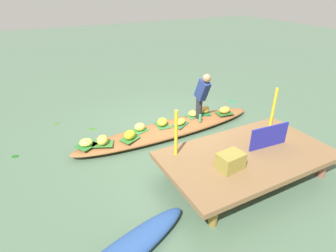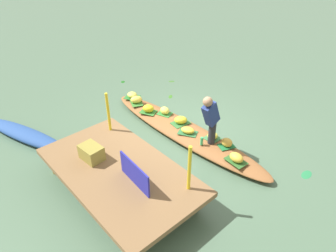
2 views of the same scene
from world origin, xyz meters
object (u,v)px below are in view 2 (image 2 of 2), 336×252
vendor_boat (183,131)px  banana_bunch_3 (132,95)px  banana_bunch_4 (181,120)px  banana_bunch_8 (136,99)px  banana_bunch_7 (236,157)px  water_bottle (202,141)px  produce_crate (91,153)px  market_banner (135,174)px  moored_boat (25,134)px  banana_bunch_6 (165,110)px  vendor_person (211,117)px  banana_bunch_0 (227,142)px  banana_bunch_1 (148,108)px  banana_bunch_5 (188,130)px  banana_bunch_2 (213,136)px

vendor_boat → banana_bunch_3: (2.03, 0.00, 0.19)m
banana_bunch_4 → banana_bunch_8: bearing=6.6°
banana_bunch_4 → banana_bunch_7: size_ratio=1.01×
water_bottle → produce_crate: (0.86, 2.17, 0.33)m
banana_bunch_4 → market_banner: bearing=117.5°
moored_boat → market_banner: 3.51m
banana_bunch_6 → vendor_person: vendor_person is taller
banana_bunch_7 → banana_bunch_8: banana_bunch_8 is taller
banana_bunch_0 → vendor_person: 0.71m
banana_bunch_1 → banana_bunch_6: (-0.35, -0.25, -0.01)m
water_bottle → market_banner: bearing=96.7°
banana_bunch_1 → banana_bunch_5: bearing=-176.7°
banana_bunch_0 → market_banner: 2.36m
banana_bunch_8 → vendor_person: bearing=-179.2°
banana_bunch_0 → banana_bunch_6: 1.92m
banana_bunch_6 → banana_bunch_8: banana_bunch_8 is taller
banana_bunch_0 → banana_bunch_1: 2.30m
banana_bunch_3 → banana_bunch_2: bearing=-176.6°
moored_boat → vendor_person: bearing=-157.9°
banana_bunch_2 → banana_bunch_3: bearing=3.4°
produce_crate → market_banner: bearing=-169.3°
banana_bunch_2 → banana_bunch_7: banana_bunch_7 is taller
banana_bunch_5 → produce_crate: size_ratio=0.71×
banana_bunch_4 → banana_bunch_0: bearing=-175.8°
banana_bunch_0 → market_banner: (0.17, 2.32, 0.40)m
banana_bunch_8 → produce_crate: bearing=125.5°
moored_boat → banana_bunch_2: (-3.16, -3.04, 0.18)m
vendor_person → vendor_boat: bearing=-4.7°
banana_bunch_3 → water_bottle: water_bottle is taller
moored_boat → banana_bunch_2: size_ratio=11.24×
banana_bunch_2 → market_banner: market_banner is taller
banana_bunch_2 → banana_bunch_4: banana_bunch_4 is taller
banana_bunch_3 → vendor_person: 2.96m
banana_bunch_6 → water_bottle: size_ratio=1.34×
banana_bunch_3 → water_bottle: bearing=176.2°
moored_boat → banana_bunch_2: banana_bunch_2 is taller
vendor_boat → water_bottle: bearing=164.5°
banana_bunch_6 → vendor_boat: bearing=173.8°
moored_boat → produce_crate: size_ratio=6.03×
moored_boat → produce_crate: produce_crate is taller
vendor_boat → banana_bunch_1: 1.14m
vendor_person → banana_bunch_1: bearing=3.0°
vendor_person → banana_bunch_6: bearing=-5.4°
banana_bunch_5 → banana_bunch_6: size_ratio=1.23×
moored_boat → produce_crate: bearing=174.0°
banana_bunch_0 → water_bottle: 0.54m
banana_bunch_4 → produce_crate: bearing=91.7°
banana_bunch_6 → market_banner: (-1.75, 2.23, 0.40)m
banana_bunch_2 → vendor_person: size_ratio=0.19×
banana_bunch_6 → market_banner: bearing=128.1°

